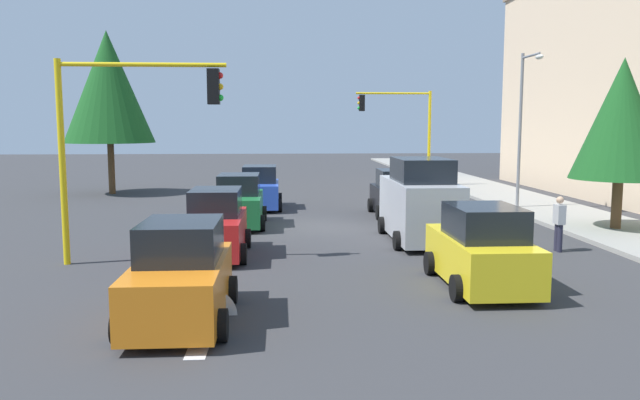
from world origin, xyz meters
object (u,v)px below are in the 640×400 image
at_px(traffic_signal_near_right, 128,120).
at_px(tree_roadside_near, 622,119).
at_px(car_blue, 260,189).
at_px(car_yellow, 481,250).
at_px(traffic_signal_far_left, 401,120).
at_px(car_green, 239,203).
at_px(car_black, 395,195).
at_px(car_red, 216,226).
at_px(tree_opposite_side, 108,87).
at_px(delivery_van_silver, 420,203).
at_px(car_orange, 181,276).
at_px(street_lamp_curbside, 524,114).
at_px(pedestrian_crossing, 559,222).

xyz_separation_m(traffic_signal_near_right, tree_roadside_near, (-4.00, 16.19, 0.07)).
bearing_deg(car_blue, car_yellow, 21.70).
height_order(traffic_signal_far_left, car_green, traffic_signal_far_left).
height_order(car_black, car_yellow, same).
bearing_deg(tree_roadside_near, traffic_signal_far_left, -163.39).
height_order(tree_roadside_near, car_red, tree_roadside_near).
height_order(tree_opposite_side, delivery_van_silver, tree_opposite_side).
relative_size(tree_opposite_side, car_orange, 2.31).
height_order(tree_opposite_side, car_blue, tree_opposite_side).
bearing_deg(car_orange, street_lamp_curbside, 139.47).
distance_m(car_green, car_blue, 4.96).
height_order(traffic_signal_far_left, street_lamp_curbside, street_lamp_curbside).
height_order(tree_opposite_side, car_black, tree_opposite_side).
bearing_deg(car_black, pedestrian_crossing, 24.87).
height_order(street_lamp_curbside, car_yellow, street_lamp_curbside).
relative_size(car_black, car_red, 0.98).
xyz_separation_m(car_red, car_blue, (-10.38, 0.96, 0.00)).
relative_size(street_lamp_curbside, pedestrian_crossing, 4.12).
xyz_separation_m(traffic_signal_far_left, street_lamp_curbside, (10.39, 3.47, 0.20)).
bearing_deg(tree_roadside_near, pedestrian_crossing, -48.41).
height_order(street_lamp_curbside, delivery_van_silver, street_lamp_curbside).
relative_size(tree_roadside_near, car_black, 1.64).
bearing_deg(tree_opposite_side, street_lamp_curbside, 67.45).
relative_size(tree_opposite_side, pedestrian_crossing, 5.29).
relative_size(car_yellow, car_red, 1.03).
height_order(car_orange, car_yellow, same).
relative_size(delivery_van_silver, car_yellow, 1.20).
bearing_deg(car_blue, car_green, -7.39).
distance_m(car_green, car_orange, 11.62).
relative_size(traffic_signal_far_left, car_yellow, 1.47).
bearing_deg(traffic_signal_far_left, traffic_signal_near_right, -29.72).
xyz_separation_m(traffic_signal_far_left, tree_opposite_side, (2.00, -16.73, 1.77)).
xyz_separation_m(car_green, pedestrian_crossing, (5.52, 10.07, 0.01)).
bearing_deg(street_lamp_curbside, car_yellow, -25.20).
relative_size(car_orange, car_yellow, 0.98).
distance_m(car_orange, car_blue, 16.56).
xyz_separation_m(street_lamp_curbside, car_green, (3.27, -12.35, -3.45)).
bearing_deg(car_orange, car_yellow, 107.74).
distance_m(tree_roadside_near, car_yellow, 10.66).
distance_m(car_orange, car_black, 15.48).
bearing_deg(tree_roadside_near, tree_opposite_side, -123.07).
xyz_separation_m(car_black, car_yellow, (11.73, -0.10, 0.00)).
height_order(car_red, car_blue, same).
relative_size(traffic_signal_near_right, car_red, 1.45).
height_order(traffic_signal_near_right, car_red, traffic_signal_near_right).
xyz_separation_m(tree_opposite_side, pedestrian_crossing, (17.17, 17.92, -5.01)).
height_order(street_lamp_curbside, tree_roadside_near, street_lamp_curbside).
distance_m(car_yellow, car_blue, 15.47).
bearing_deg(delivery_van_silver, tree_roadside_near, 99.13).
distance_m(traffic_signal_far_left, car_yellow, 23.48).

